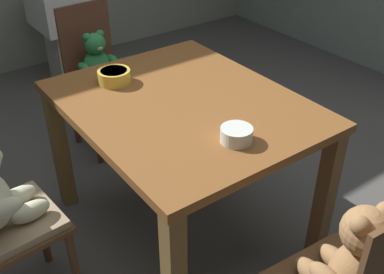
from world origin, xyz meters
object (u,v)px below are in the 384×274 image
at_px(teddy_chair_near_right, 354,272).
at_px(sink_basin, 63,22).
at_px(porridge_bowl_yellow_near_left, 114,76).
at_px(teddy_chair_near_left, 98,69).
at_px(porridge_bowl_white_near_right, 236,134).
at_px(dining_table, 183,123).

distance_m(teddy_chair_near_right, sink_basin, 3.07).
distance_m(porridge_bowl_yellow_near_left, sink_basin, 1.77).
height_order(teddy_chair_near_left, porridge_bowl_white_near_right, teddy_chair_near_left).
relative_size(dining_table, teddy_chair_near_right, 1.27).
distance_m(teddy_chair_near_left, porridge_bowl_white_near_right, 1.42).
xyz_separation_m(teddy_chair_near_left, porridge_bowl_yellow_near_left, (0.65, -0.20, 0.26)).
distance_m(teddy_chair_near_left, teddy_chair_near_right, 2.01).
height_order(teddy_chair_near_left, sink_basin, teddy_chair_near_left).
bearing_deg(teddy_chair_near_right, porridge_bowl_yellow_near_left, 9.54).
relative_size(porridge_bowl_white_near_right, sink_basin, 0.17).
height_order(porridge_bowl_yellow_near_left, sink_basin, porridge_bowl_yellow_near_left).
bearing_deg(porridge_bowl_yellow_near_left, teddy_chair_near_left, 162.58).
bearing_deg(sink_basin, teddy_chair_near_left, -10.88).
relative_size(porridge_bowl_yellow_near_left, sink_basin, 0.21).
relative_size(teddy_chair_near_right, porridge_bowl_yellow_near_left, 5.91).
height_order(teddy_chair_near_left, porridge_bowl_yellow_near_left, teddy_chair_near_left).
xyz_separation_m(dining_table, porridge_bowl_yellow_near_left, (-0.35, -0.16, 0.15)).
height_order(dining_table, porridge_bowl_white_near_right, porridge_bowl_white_near_right).
bearing_deg(porridge_bowl_white_near_right, sink_basin, 173.82).
distance_m(dining_table, porridge_bowl_white_near_right, 0.42).
xyz_separation_m(teddy_chair_near_right, porridge_bowl_white_near_right, (-0.61, 0.00, 0.22)).
bearing_deg(porridge_bowl_yellow_near_left, porridge_bowl_white_near_right, 10.70).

